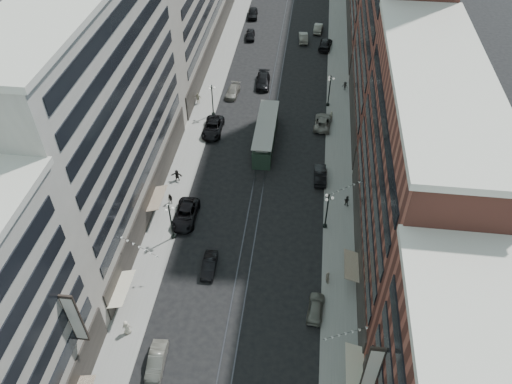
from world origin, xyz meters
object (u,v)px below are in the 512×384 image
at_px(pedestrian_8, 331,115).
at_px(car_extra_0, 263,81).
at_px(streetcar, 266,134).
at_px(car_1, 157,360).
at_px(lamppost_se_far, 327,210).
at_px(car_14, 303,37).
at_px(pedestrian_2, 170,199).
at_px(pedestrian_6, 198,98).
at_px(car_10, 320,175).
at_px(car_9, 250,35).
at_px(lamppost_sw_far, 171,221).
at_px(lamppost_sw_mid, 212,99).
at_px(car_4, 316,308).
at_px(pedestrian_7, 347,201).
at_px(pedestrian_4, 328,278).
at_px(pedestrian_1, 127,327).
at_px(car_8, 233,91).
at_px(car_extra_2, 253,13).
at_px(lamppost_se_mid, 329,90).
at_px(pedestrian_9, 345,86).
at_px(car_12, 325,44).
at_px(pedestrian_5, 177,175).
at_px(car_11, 322,122).
at_px(car_7, 213,128).
at_px(car_2, 186,214).
at_px(car_extra_1, 318,28).
at_px(car_5, 209,265).
at_px(car_13, 262,78).

height_order(pedestrian_8, car_extra_0, pedestrian_8).
relative_size(streetcar, car_1, 2.95).
relative_size(lamppost_se_far, car_14, 1.12).
bearing_deg(pedestrian_2, pedestrian_6, 116.89).
bearing_deg(car_10, car_9, -72.31).
height_order(lamppost_sw_far, lamppost_sw_mid, same).
xyz_separation_m(car_4, pedestrian_7, (3.50, 16.85, 0.21)).
height_order(car_4, pedestrian_4, pedestrian_4).
bearing_deg(car_extra_0, car_10, -68.81).
height_order(pedestrian_1, car_8, pedestrian_1).
xyz_separation_m(lamppost_se_far, car_extra_2, (-16.78, 61.76, -2.21)).
xyz_separation_m(lamppost_se_mid, pedestrian_9, (2.81, 5.22, -2.17)).
bearing_deg(car_4, car_10, -84.77).
bearing_deg(car_9, pedestrian_9, -48.99).
xyz_separation_m(pedestrian_6, car_extra_2, (4.71, 35.67, -0.24)).
xyz_separation_m(lamppost_sw_far, pedestrian_8, (18.93, 27.87, -2.17)).
height_order(car_10, pedestrian_9, pedestrian_9).
distance_m(car_12, pedestrian_5, 46.77).
distance_m(car_11, pedestrian_9, 11.68).
bearing_deg(streetcar, car_4, -73.89).
distance_m(lamppost_se_mid, car_8, 16.47).
distance_m(pedestrian_1, car_7, 36.02).
relative_size(car_7, car_9, 1.37).
bearing_deg(car_extra_0, lamppost_sw_mid, -126.52).
bearing_deg(car_extra_0, pedestrian_7, -66.56).
bearing_deg(car_2, pedestrian_9, 58.71).
relative_size(car_1, pedestrian_2, 2.84).
bearing_deg(car_extra_1, lamppost_se_far, 96.70).
bearing_deg(lamppost_se_mid, streetcar, -128.73).
distance_m(pedestrian_2, pedestrian_7, 23.03).
xyz_separation_m(car_5, car_extra_2, (-3.66, 69.95, 0.19)).
bearing_deg(car_10, pedestrian_8, -97.48).
distance_m(car_2, car_13, 35.79).
height_order(lamppost_sw_far, pedestrian_1, lamppost_sw_far).
bearing_deg(pedestrian_1, lamppost_sw_mid, -111.85).
bearing_deg(car_14, pedestrian_2, 68.25).
bearing_deg(car_8, lamppost_sw_mid, -103.31).
relative_size(lamppost_se_mid, car_7, 0.90).
bearing_deg(car_4, streetcar, -68.82).
height_order(lamppost_se_far, pedestrian_2, lamppost_se_far).
xyz_separation_m(streetcar, car_1, (-6.80, -37.01, -0.93)).
relative_size(streetcar, car_extra_2, 2.49).
bearing_deg(pedestrian_6, lamppost_sw_far, 96.71).
bearing_deg(car_extra_0, car_14, 68.71).
height_order(car_1, car_extra_1, car_extra_1).
distance_m(pedestrian_1, pedestrian_2, 19.34).
distance_m(lamppost_sw_far, car_12, 55.88).
bearing_deg(car_10, lamppost_sw_mid, -40.15).
relative_size(lamppost_sw_far, car_extra_2, 1.07).
relative_size(pedestrian_5, car_extra_2, 0.33).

